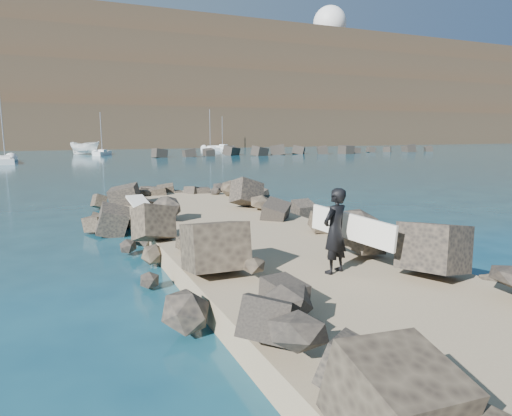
% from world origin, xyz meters
% --- Properties ---
extents(ground, '(800.00, 800.00, 0.00)m').
position_xyz_m(ground, '(0.00, 0.00, 0.00)').
color(ground, '#0F384C').
rests_on(ground, ground).
extents(jetty, '(6.00, 26.00, 0.60)m').
position_xyz_m(jetty, '(0.00, -2.00, 0.30)').
color(jetty, '#8C7759').
rests_on(jetty, ground).
extents(riprap_left, '(2.60, 22.00, 1.00)m').
position_xyz_m(riprap_left, '(-2.90, -1.50, 0.50)').
color(riprap_left, black).
rests_on(riprap_left, ground).
extents(riprap_right, '(2.60, 22.00, 1.00)m').
position_xyz_m(riprap_right, '(2.90, -1.50, 0.50)').
color(riprap_right, black).
rests_on(riprap_right, ground).
extents(breakwater_secondary, '(52.00, 4.00, 1.20)m').
position_xyz_m(breakwater_secondary, '(35.00, 55.00, 0.60)').
color(breakwater_secondary, black).
rests_on(breakwater_secondary, ground).
extents(headland, '(360.00, 140.00, 32.00)m').
position_xyz_m(headland, '(10.00, 160.00, 16.00)').
color(headland, '#2D4919').
rests_on(headland, ground).
extents(surfboard_resting, '(0.87, 2.58, 0.08)m').
position_xyz_m(surfboard_resting, '(-2.80, 2.58, 1.04)').
color(surfboard_resting, white).
rests_on(surfboard_resting, riprap_left).
extents(boat_imported, '(5.75, 5.51, 2.24)m').
position_xyz_m(boat_imported, '(-0.56, 69.96, 1.12)').
color(boat_imported, white).
rests_on(boat_imported, ground).
extents(surfer_with_board, '(1.22, 2.39, 1.97)m').
position_xyz_m(surfer_with_board, '(0.23, -5.09, 1.59)').
color(surfer_with_board, black).
rests_on(surfer_with_board, jetty).
extents(radome, '(12.91, 12.91, 20.44)m').
position_xyz_m(radome, '(97.13, 146.78, 43.88)').
color(radome, white).
rests_on(radome, headland).
extents(sailboat_f, '(3.94, 6.04, 7.45)m').
position_xyz_m(sailboat_f, '(30.06, 85.87, 0.35)').
color(sailboat_f, white).
rests_on(sailboat_f, ground).
extents(sailboat_a, '(2.47, 7.59, 8.95)m').
position_xyz_m(sailboat_a, '(-11.04, 49.97, 0.35)').
color(sailboat_a, white).
rests_on(sailboat_a, ground).
extents(sailboat_d, '(1.97, 7.09, 8.45)m').
position_xyz_m(sailboat_d, '(24.05, 76.54, 0.35)').
color(sailboat_d, white).
rests_on(sailboat_d, ground).
extents(sailboat_b, '(3.50, 5.77, 7.07)m').
position_xyz_m(sailboat_b, '(1.74, 65.06, 0.35)').
color(sailboat_b, white).
rests_on(sailboat_b, ground).
extents(headland_buildings, '(137.50, 30.50, 5.00)m').
position_xyz_m(headland_buildings, '(16.81, 152.19, 33.97)').
color(headland_buildings, white).
rests_on(headland_buildings, headland).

